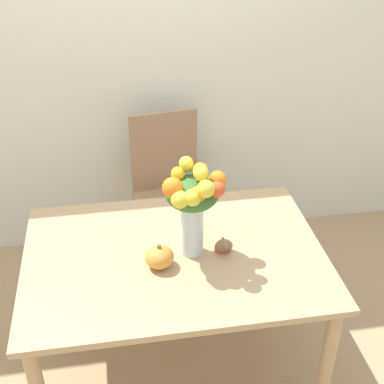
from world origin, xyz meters
name	(u,v)px	position (x,y,z in m)	size (l,w,h in m)	color
ground_plane	(177,366)	(0.00, 0.00, 0.00)	(12.00, 12.00, 0.00)	tan
wall_back	(144,33)	(0.00, 1.18, 1.35)	(8.00, 0.06, 2.70)	silver
dining_table	(175,270)	(0.00, 0.00, 0.63)	(1.29, 0.91, 0.72)	tan
flower_vase	(193,201)	(0.08, -0.01, 0.99)	(0.27, 0.26, 0.44)	silver
pumpkin	(159,257)	(-0.07, -0.07, 0.77)	(0.12, 0.12, 0.11)	gold
turkey_figurine	(223,244)	(0.21, -0.01, 0.75)	(0.08, 0.10, 0.06)	#936642
dining_chair_near_window	(170,193)	(0.09, 0.85, 0.49)	(0.47, 0.47, 0.96)	#9E7A56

